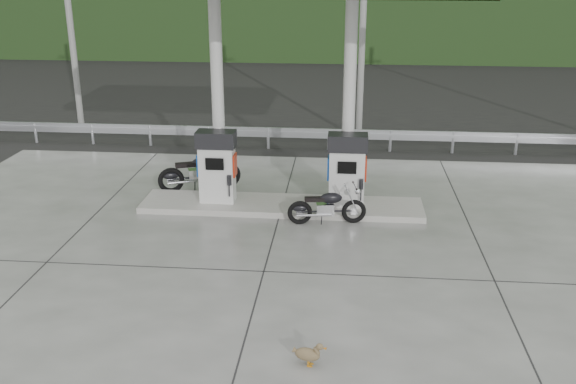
# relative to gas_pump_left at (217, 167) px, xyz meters

# --- Properties ---
(ground) EXTENTS (160.00, 160.00, 0.00)m
(ground) POSITION_rel_gas_pump_left_xyz_m (1.60, -2.50, -1.07)
(ground) COLOR black
(ground) RESTS_ON ground
(forecourt_apron) EXTENTS (18.00, 14.00, 0.02)m
(forecourt_apron) POSITION_rel_gas_pump_left_xyz_m (1.60, -2.50, -1.06)
(forecourt_apron) COLOR slate
(forecourt_apron) RESTS_ON ground
(pump_island) EXTENTS (7.00, 1.40, 0.15)m
(pump_island) POSITION_rel_gas_pump_left_xyz_m (1.60, 0.00, -0.98)
(pump_island) COLOR #98958D
(pump_island) RESTS_ON forecourt_apron
(gas_pump_left) EXTENTS (0.95, 0.55, 1.80)m
(gas_pump_left) POSITION_rel_gas_pump_left_xyz_m (0.00, 0.00, 0.00)
(gas_pump_left) COLOR silver
(gas_pump_left) RESTS_ON pump_island
(gas_pump_right) EXTENTS (0.95, 0.55, 1.80)m
(gas_pump_right) POSITION_rel_gas_pump_left_xyz_m (3.20, 0.00, 0.00)
(gas_pump_right) COLOR silver
(gas_pump_right) RESTS_ON pump_island
(canopy_column_left) EXTENTS (0.30, 0.30, 5.00)m
(canopy_column_left) POSITION_rel_gas_pump_left_xyz_m (0.00, 0.40, 1.60)
(canopy_column_left) COLOR silver
(canopy_column_left) RESTS_ON pump_island
(canopy_column_right) EXTENTS (0.30, 0.30, 5.00)m
(canopy_column_right) POSITION_rel_gas_pump_left_xyz_m (3.20, 0.40, 1.60)
(canopy_column_right) COLOR silver
(canopy_column_right) RESTS_ON pump_island
(guardrail) EXTENTS (26.00, 0.16, 1.42)m
(guardrail) POSITION_rel_gas_pump_left_xyz_m (1.60, 5.50, -0.36)
(guardrail) COLOR #AFB1B7
(guardrail) RESTS_ON ground
(road) EXTENTS (60.00, 7.00, 0.01)m
(road) POSITION_rel_gas_pump_left_xyz_m (1.60, 9.00, -1.07)
(road) COLOR black
(road) RESTS_ON ground
(utility_pole_a) EXTENTS (0.22, 0.22, 8.00)m
(utility_pole_a) POSITION_rel_gas_pump_left_xyz_m (-6.40, 7.00, 2.93)
(utility_pole_a) COLOR gray
(utility_pole_a) RESTS_ON ground
(utility_pole_b) EXTENTS (0.22, 0.22, 8.00)m
(utility_pole_b) POSITION_rel_gas_pump_left_xyz_m (3.60, 7.00, 2.93)
(utility_pole_b) COLOR gray
(utility_pole_b) RESTS_ON ground
(tree_band) EXTENTS (80.00, 6.00, 6.00)m
(tree_band) POSITION_rel_gas_pump_left_xyz_m (1.60, 27.50, 1.93)
(tree_band) COLOR black
(tree_band) RESTS_ON ground
(forested_hills) EXTENTS (100.00, 40.00, 140.00)m
(forested_hills) POSITION_rel_gas_pump_left_xyz_m (1.60, 57.50, -1.07)
(forested_hills) COLOR black
(forested_hills) RESTS_ON ground
(motorcycle_left) EXTENTS (2.19, 1.39, 0.99)m
(motorcycle_left) POSITION_rel_gas_pump_left_xyz_m (-0.73, 1.19, -0.55)
(motorcycle_left) COLOR black
(motorcycle_left) RESTS_ON forecourt_apron
(motorcycle_right) EXTENTS (1.80, 0.81, 0.82)m
(motorcycle_right) POSITION_rel_gas_pump_left_xyz_m (2.76, -0.87, -0.64)
(motorcycle_right) COLOR black
(motorcycle_right) RESTS_ON forecourt_apron
(duck) EXTENTS (0.50, 0.23, 0.35)m
(duck) POSITION_rel_gas_pump_left_xyz_m (2.66, -6.55, -0.88)
(duck) COLOR brown
(duck) RESTS_ON forecourt_apron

